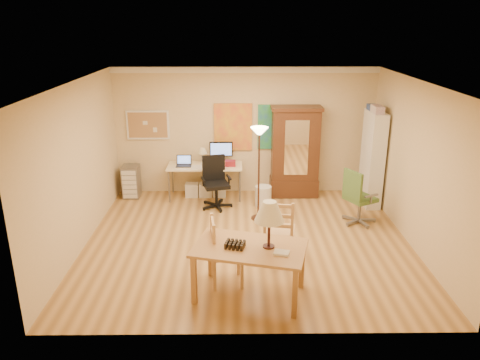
{
  "coord_description": "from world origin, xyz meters",
  "views": [
    {
      "loc": [
        -0.21,
        -7.25,
        3.62
      ],
      "look_at": [
        -0.13,
        0.3,
        1.01
      ],
      "focal_mm": 35.0,
      "sensor_mm": 36.0,
      "label": 1
    }
  ],
  "objects_px": {
    "computer_desk": "(207,177)",
    "office_chair_black": "(216,194)",
    "bookshelf": "(372,159)",
    "armoire": "(295,158)",
    "dining_table": "(257,237)",
    "office_chair_green": "(358,209)"
  },
  "relations": [
    {
      "from": "dining_table",
      "to": "armoire",
      "type": "relative_size",
      "value": 0.86
    },
    {
      "from": "armoire",
      "to": "computer_desk",
      "type": "bearing_deg",
      "value": -177.45
    },
    {
      "from": "dining_table",
      "to": "office_chair_black",
      "type": "distance_m",
      "value": 3.35
    },
    {
      "from": "office_chair_black",
      "to": "office_chair_green",
      "type": "xyz_separation_m",
      "value": [
        2.67,
        -0.83,
        0.0
      ]
    },
    {
      "from": "dining_table",
      "to": "armoire",
      "type": "height_order",
      "value": "armoire"
    },
    {
      "from": "office_chair_black",
      "to": "armoire",
      "type": "relative_size",
      "value": 0.54
    },
    {
      "from": "office_chair_black",
      "to": "computer_desk",
      "type": "bearing_deg",
      "value": 110.65
    },
    {
      "from": "office_chair_black",
      "to": "bookshelf",
      "type": "distance_m",
      "value": 3.22
    },
    {
      "from": "computer_desk",
      "to": "office_chair_black",
      "type": "bearing_deg",
      "value": -69.35
    },
    {
      "from": "office_chair_green",
      "to": "bookshelf",
      "type": "relative_size",
      "value": 0.55
    },
    {
      "from": "armoire",
      "to": "dining_table",
      "type": "bearing_deg",
      "value": -104.13
    },
    {
      "from": "computer_desk",
      "to": "bookshelf",
      "type": "height_order",
      "value": "bookshelf"
    },
    {
      "from": "computer_desk",
      "to": "bookshelf",
      "type": "distance_m",
      "value": 3.43
    },
    {
      "from": "computer_desk",
      "to": "office_chair_black",
      "type": "relative_size",
      "value": 1.5
    },
    {
      "from": "office_chair_black",
      "to": "armoire",
      "type": "distance_m",
      "value": 1.87
    },
    {
      "from": "dining_table",
      "to": "office_chair_black",
      "type": "relative_size",
      "value": 1.59
    },
    {
      "from": "dining_table",
      "to": "bookshelf",
      "type": "bearing_deg",
      "value": 53.76
    },
    {
      "from": "office_chair_black",
      "to": "office_chair_green",
      "type": "bearing_deg",
      "value": -17.37
    },
    {
      "from": "computer_desk",
      "to": "bookshelf",
      "type": "relative_size",
      "value": 0.81
    },
    {
      "from": "computer_desk",
      "to": "bookshelf",
      "type": "xyz_separation_m",
      "value": [
        3.36,
        -0.43,
        0.52
      ]
    },
    {
      "from": "office_chair_green",
      "to": "bookshelf",
      "type": "distance_m",
      "value": 1.28
    },
    {
      "from": "office_chair_black",
      "to": "bookshelf",
      "type": "height_order",
      "value": "bookshelf"
    }
  ]
}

